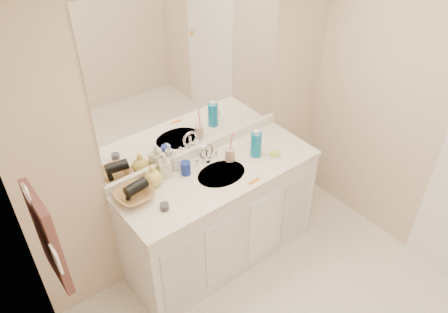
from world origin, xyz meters
The scene contains 23 objects.
wall_back centered at (0.00, 1.30, 1.20)m, with size 2.60×0.02×2.40m, color beige.
vanity_cabinet centered at (0.00, 1.02, 0.42)m, with size 1.50×0.55×0.85m, color white.
countertop centered at (0.00, 1.02, 0.86)m, with size 1.52×0.57×0.03m, color white.
backsplash centered at (0.00, 1.29, 0.92)m, with size 1.52×0.03×0.08m, color white.
sink_basin centered at (0.00, 1.00, 0.87)m, with size 0.37×0.37×0.02m, color #BFB3A7.
faucet centered at (0.00, 1.18, 0.94)m, with size 0.02×0.02×0.11m, color silver.
mirror centered at (0.00, 1.29, 1.56)m, with size 1.48×0.01×1.20m, color white.
blue_mug centered at (-0.20, 1.16, 0.93)m, with size 0.07×0.07×0.10m, color navy.
tan_cup centered at (0.15, 1.09, 0.93)m, with size 0.07×0.07×0.10m, color tan.
toothbrush centered at (0.16, 1.09, 1.03)m, with size 0.01×0.01×0.19m, color #FF436F.
mouthwash_bottle centered at (0.34, 1.02, 0.98)m, with size 0.08×0.08×0.20m, color #0C6E99.
soap_dish centered at (0.44, 0.92, 0.89)m, with size 0.09×0.07×0.01m, color silver.
green_soap centered at (0.44, 0.92, 0.90)m, with size 0.07×0.05×0.02m, color #A7E537.
orange_comb centered at (0.12, 0.80, 0.88)m, with size 0.10×0.02×0.00m, color orange.
dark_jar centered at (-0.51, 0.95, 0.90)m, with size 0.06×0.06×0.04m, color #37383E.
soap_bottle_white centered at (-0.23, 1.25, 0.96)m, with size 0.07×0.07×0.17m, color white.
soap_bottle_cream centered at (-0.32, 1.23, 0.97)m, with size 0.08×0.09×0.19m, color beige.
soap_bottle_yellow centered at (-0.44, 1.20, 0.96)m, with size 0.13×0.13×0.16m, color #E8D35A.
wicker_basket centered at (-0.61, 1.15, 0.91)m, with size 0.24×0.24×0.06m, color #AB7D45.
hair_dryer centered at (-0.59, 1.15, 0.97)m, with size 0.08×0.08×0.15m, color black.
towel_ring centered at (-1.27, 0.77, 1.55)m, with size 0.11×0.11×0.01m, color silver.
hand_towel centered at (-1.25, 0.77, 1.25)m, with size 0.04×0.32×0.55m, color #442724.
switch_plate centered at (-1.27, 0.57, 1.30)m, with size 0.01×0.09×0.13m, color white.
Camera 1 is at (-1.47, -0.90, 2.85)m, focal length 35.00 mm.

